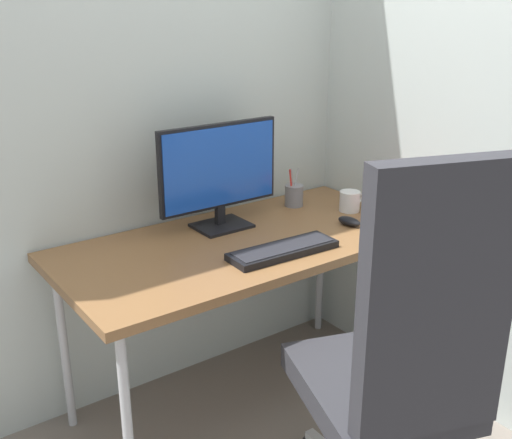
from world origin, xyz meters
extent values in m
plane|color=slate|center=(0.00, 0.00, 0.00)|extent=(8.00, 8.00, 0.00)
cube|color=#B7C1BC|center=(0.00, 0.38, 1.40)|extent=(3.17, 0.04, 2.80)
cube|color=#B7C1BC|center=(0.74, -0.25, 1.40)|extent=(0.04, 2.44, 2.80)
cube|color=brown|center=(0.00, 0.00, 0.71)|extent=(1.43, 0.69, 0.03)
cylinder|color=#B2B5BA|center=(-0.64, -0.28, 0.35)|extent=(0.03, 0.03, 0.69)
cylinder|color=#B2B5BA|center=(0.64, -0.28, 0.35)|extent=(0.03, 0.03, 0.69)
cylinder|color=#B2B5BA|center=(-0.64, 0.28, 0.35)|extent=(0.03, 0.03, 0.69)
cylinder|color=#B2B5BA|center=(0.64, 0.28, 0.35)|extent=(0.03, 0.03, 0.69)
cube|color=#2D2D33|center=(0.01, -0.69, 0.45)|extent=(0.60, 0.64, 0.08)
cube|color=#2D2D33|center=(-0.07, -0.94, 0.87)|extent=(0.41, 0.20, 0.75)
cube|color=black|center=(0.00, 0.16, 0.73)|extent=(0.21, 0.17, 0.01)
cube|color=black|center=(0.00, 0.17, 0.78)|extent=(0.04, 0.02, 0.08)
cube|color=black|center=(0.00, 0.18, 0.97)|extent=(0.52, 0.02, 0.33)
cube|color=#1947B2|center=(0.00, 0.16, 0.97)|extent=(0.50, 0.01, 0.31)
cube|color=black|center=(0.03, -0.19, 0.74)|extent=(0.42, 0.15, 0.03)
cube|color=black|center=(0.03, -0.19, 0.75)|extent=(0.38, 0.12, 0.00)
ellipsoid|color=black|center=(0.43, -0.12, 0.74)|extent=(0.06, 0.11, 0.03)
cylinder|color=slate|center=(0.40, 0.20, 0.77)|extent=(0.08, 0.08, 0.09)
cylinder|color=#B2B5BA|center=(0.40, 0.20, 0.83)|extent=(0.03, 0.01, 0.12)
cylinder|color=#B2B5BA|center=(0.41, 0.20, 0.83)|extent=(0.03, 0.01, 0.12)
torus|color=red|center=(0.40, 0.20, 0.78)|extent=(0.04, 0.03, 0.01)
cylinder|color=red|center=(0.39, 0.20, 0.82)|extent=(0.01, 0.02, 0.14)
cube|color=#B23333|center=(0.59, -0.19, 0.73)|extent=(0.13, 0.21, 0.02)
cylinder|color=white|center=(0.55, 0.01, 0.77)|extent=(0.09, 0.09, 0.09)
torus|color=white|center=(0.61, 0.01, 0.77)|extent=(0.05, 0.01, 0.05)
camera|label=1|loc=(-1.26, -1.80, 1.60)|focal=43.62mm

